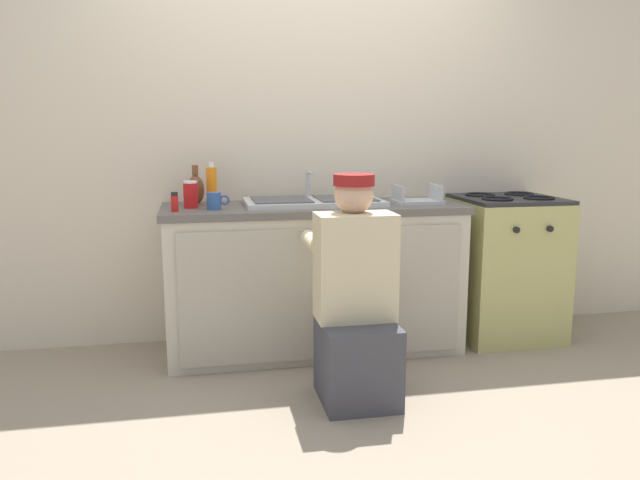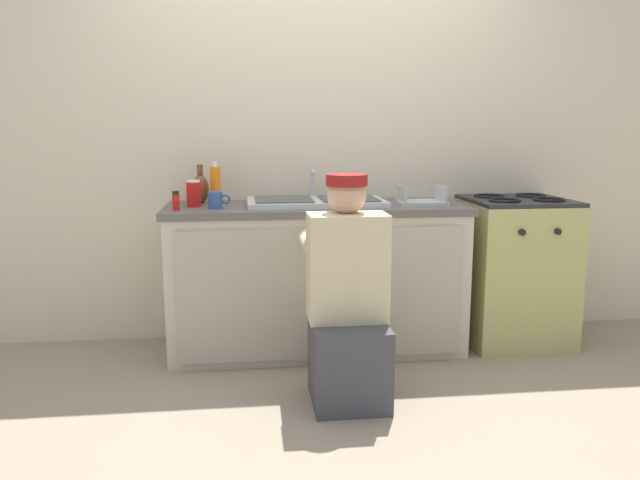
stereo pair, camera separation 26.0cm
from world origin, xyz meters
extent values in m
plane|color=gray|center=(0.00, 0.00, 0.00)|extent=(12.00, 12.00, 0.00)
cube|color=beige|center=(0.00, 0.65, 1.25)|extent=(6.00, 0.10, 2.50)
cube|color=beige|center=(0.00, 0.30, 0.42)|extent=(1.71, 0.60, 0.84)
cube|color=#AFA694|center=(-0.41, -0.01, 0.42)|extent=(0.75, 0.02, 0.74)
cube|color=#AFA694|center=(0.41, -0.01, 0.42)|extent=(0.75, 0.02, 0.74)
cube|color=#5B5651|center=(0.00, 0.30, 0.86)|extent=(1.75, 0.62, 0.04)
cube|color=silver|center=(0.00, 0.30, 0.89)|extent=(0.80, 0.44, 0.03)
cube|color=#4C4F51|center=(-0.19, 0.30, 0.91)|extent=(0.33, 0.35, 0.01)
cube|color=#4C4F51|center=(0.19, 0.30, 0.91)|extent=(0.33, 0.35, 0.01)
cylinder|color=#B7BABF|center=(0.00, 0.49, 0.97)|extent=(0.02, 0.02, 0.18)
cylinder|color=#B7BABF|center=(0.00, 0.41, 1.06)|extent=(0.02, 0.16, 0.02)
cube|color=tan|center=(1.24, 0.30, 0.44)|extent=(0.61, 0.60, 0.87)
cube|color=#262628|center=(1.24, 0.30, 0.88)|extent=(0.60, 0.59, 0.02)
torus|color=black|center=(1.11, 0.18, 0.90)|extent=(0.19, 0.19, 0.02)
torus|color=black|center=(1.38, 0.18, 0.90)|extent=(0.19, 0.19, 0.02)
torus|color=black|center=(1.11, 0.42, 0.90)|extent=(0.19, 0.19, 0.02)
torus|color=black|center=(1.38, 0.42, 0.90)|extent=(0.19, 0.19, 0.02)
cylinder|color=black|center=(1.14, -0.01, 0.74)|extent=(0.04, 0.02, 0.04)
cylinder|color=black|center=(1.35, -0.01, 0.74)|extent=(0.04, 0.02, 0.04)
cube|color=#3F3F47|center=(0.07, -0.48, 0.20)|extent=(0.36, 0.40, 0.40)
cube|color=beige|center=(0.07, -0.42, 0.66)|extent=(0.38, 0.22, 0.52)
sphere|color=tan|center=(0.07, -0.38, 1.01)|extent=(0.19, 0.19, 0.19)
cylinder|color=maroon|center=(0.07, -0.38, 1.08)|extent=(0.20, 0.20, 0.06)
cube|color=maroon|center=(0.07, -0.29, 1.06)|extent=(0.13, 0.09, 0.02)
cylinder|color=beige|center=(-0.10, -0.22, 0.75)|extent=(0.08, 0.30, 0.08)
cylinder|color=beige|center=(0.24, -0.22, 0.75)|extent=(0.08, 0.30, 0.08)
ellipsoid|color=brown|center=(-0.68, 0.45, 0.96)|extent=(0.10, 0.10, 0.17)
cylinder|color=brown|center=(-0.68, 0.45, 1.08)|extent=(0.04, 0.04, 0.06)
cube|color=#B2B7BC|center=(0.62, 0.25, 0.89)|extent=(0.28, 0.22, 0.02)
cube|color=#B2B7BC|center=(0.50, 0.25, 0.94)|extent=(0.01, 0.21, 0.10)
cube|color=#B2B7BC|center=(0.74, 0.25, 0.94)|extent=(0.01, 0.21, 0.10)
cylinder|color=red|center=(-0.79, 0.14, 0.92)|extent=(0.04, 0.04, 0.08)
cylinder|color=black|center=(-0.79, 0.14, 0.97)|extent=(0.04, 0.04, 0.02)
cylinder|color=#335699|center=(-0.58, 0.19, 0.93)|extent=(0.08, 0.08, 0.09)
torus|color=#335699|center=(-0.52, 0.19, 0.93)|extent=(0.06, 0.01, 0.06)
cylinder|color=orange|center=(-0.58, 0.38, 0.99)|extent=(0.06, 0.06, 0.22)
cylinder|color=white|center=(-0.58, 0.38, 1.11)|extent=(0.03, 0.03, 0.03)
cylinder|color=red|center=(-0.70, 0.28, 0.95)|extent=(0.08, 0.08, 0.14)
cylinder|color=white|center=(-0.70, 0.28, 1.02)|extent=(0.08, 0.08, 0.01)
camera|label=1|loc=(-0.67, -3.27, 1.32)|focal=35.00mm
camera|label=2|loc=(-0.41, -3.31, 1.32)|focal=35.00mm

